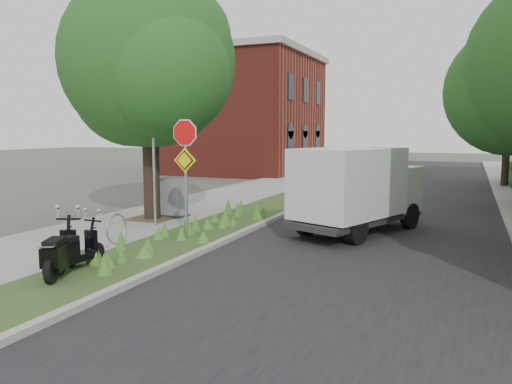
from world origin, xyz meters
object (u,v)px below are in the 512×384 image
scooter_near (58,258)px  sign_assembly (185,154)px  box_truck (357,186)px  utility_cabinet (173,198)px  scooter_far (71,254)px

scooter_near → sign_assembly: bearing=83.0°
box_truck → utility_cabinet: bearing=-178.9°
sign_assembly → scooter_far: bearing=-99.3°
sign_assembly → scooter_far: (-0.57, -3.49, -1.86)m
utility_cabinet → scooter_near: bearing=-75.5°
box_truck → utility_cabinet: 6.08m
scooter_near → scooter_far: size_ratio=1.02×
sign_assembly → box_truck: sign_assembly is taller
scooter_near → box_truck: box_truck is taller
scooter_far → utility_cabinet: size_ratio=1.21×
sign_assembly → utility_cabinet: 4.02m
scooter_near → utility_cabinet: utility_cabinet is taller
scooter_far → utility_cabinet: bearing=104.7°
scooter_far → utility_cabinet: (-1.68, 6.41, 0.25)m
sign_assembly → utility_cabinet: (-2.25, 2.92, -1.61)m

